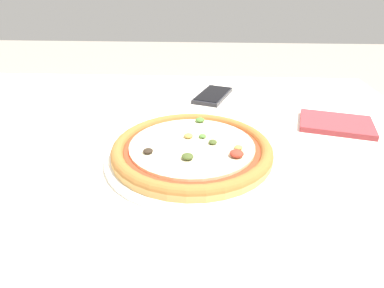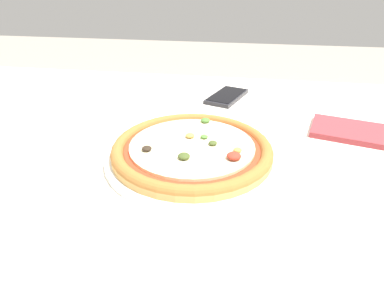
% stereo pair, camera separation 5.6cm
% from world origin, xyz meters
% --- Properties ---
extents(dining_table, '(1.38, 0.91, 0.71)m').
position_xyz_m(dining_table, '(0.00, 0.00, 0.63)').
color(dining_table, brown).
rests_on(dining_table, ground_plane).
extents(pizza_plate, '(0.31, 0.31, 0.04)m').
position_xyz_m(pizza_plate, '(0.19, -0.08, 0.73)').
color(pizza_plate, white).
rests_on(pizza_plate, dining_table).
extents(cell_phone, '(0.11, 0.16, 0.01)m').
position_xyz_m(cell_phone, '(0.23, 0.25, 0.72)').
color(cell_phone, '#232328').
rests_on(cell_phone, dining_table).
extents(napkin_folded, '(0.17, 0.14, 0.01)m').
position_xyz_m(napkin_folded, '(0.50, 0.08, 0.72)').
color(napkin_folded, '#933338').
rests_on(napkin_folded, dining_table).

